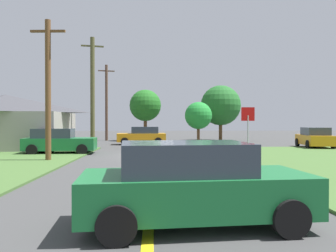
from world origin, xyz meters
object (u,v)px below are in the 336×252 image
at_px(parked_car_near_building, 59,141).
at_px(pine_tree_center, 221,105).
at_px(car_on_crossroad, 315,138).
at_px(car_behind_on_main_road, 192,184).
at_px(barn, 5,122).
at_px(car_approaching_junction, 142,136).
at_px(utility_pole_mid, 93,91).
at_px(utility_pole_near, 48,88).
at_px(utility_pole_far, 106,102).
at_px(oak_tree_left, 198,116).
at_px(oak_tree_right, 145,106).
at_px(stop_sign, 248,123).

xyz_separation_m(parked_car_near_building, pine_tree_center, (13.53, 15.15, 3.11)).
bearing_deg(car_on_crossroad, car_behind_on_main_road, 157.20).
xyz_separation_m(car_on_crossroad, barn, (-23.87, -0.25, 1.25)).
height_order(car_approaching_junction, utility_pole_mid, utility_pole_mid).
bearing_deg(car_on_crossroad, utility_pole_near, 123.74).
bearing_deg(parked_car_near_building, utility_pole_near, -84.23).
relative_size(parked_car_near_building, barn, 0.49).
height_order(car_on_crossroad, utility_pole_mid, utility_pole_mid).
bearing_deg(utility_pole_far, utility_pole_mid, -88.35).
relative_size(oak_tree_left, oak_tree_right, 0.72).
bearing_deg(car_behind_on_main_road, pine_tree_center, 72.60).
xyz_separation_m(car_behind_on_main_road, oak_tree_right, (-1.72, 29.82, 3.08)).
height_order(car_on_crossroad, utility_pole_far, utility_pole_far).
relative_size(utility_pole_mid, utility_pole_far, 1.06).
height_order(utility_pole_mid, utility_pole_far, utility_pole_mid).
distance_m(parked_car_near_building, oak_tree_right, 16.21).
bearing_deg(oak_tree_left, pine_tree_center, 53.79).
distance_m(car_approaching_junction, utility_pole_mid, 6.24).
distance_m(stop_sign, pine_tree_center, 19.44).
relative_size(car_behind_on_main_road, barn, 0.50).
bearing_deg(car_behind_on_main_road, barn, 117.77).
relative_size(car_approaching_junction, utility_pole_far, 0.53).
distance_m(utility_pole_near, utility_pole_far, 19.38).
bearing_deg(car_approaching_junction, car_on_crossroad, 157.53).
distance_m(oak_tree_left, oak_tree_right, 6.85).
height_order(car_on_crossroad, oak_tree_right, oak_tree_right).
distance_m(utility_pole_mid, pine_tree_center, 15.65).
distance_m(stop_sign, utility_pole_mid, 14.15).
distance_m(car_approaching_junction, utility_pole_near, 13.85).
height_order(parked_car_near_building, oak_tree_left, oak_tree_left).
height_order(parked_car_near_building, utility_pole_far, utility_pole_far).
xyz_separation_m(car_approaching_junction, oak_tree_right, (0.12, 6.28, 3.08)).
relative_size(parked_car_near_building, pine_tree_center, 0.72).
xyz_separation_m(car_behind_on_main_road, oak_tree_left, (3.63, 25.71, 1.88)).
bearing_deg(oak_tree_right, car_behind_on_main_road, -86.71).
distance_m(utility_pole_near, oak_tree_left, 17.95).
height_order(utility_pole_near, utility_pole_mid, utility_pole_mid).
distance_m(parked_car_near_building, utility_pole_near, 5.03).
bearing_deg(utility_pole_far, oak_tree_right, -3.86).
height_order(utility_pole_far, pine_tree_center, utility_pole_far).
height_order(car_on_crossroad, oak_tree_left, oak_tree_left).
xyz_separation_m(stop_sign, barn, (-16.13, 7.96, 0.09)).
relative_size(utility_pole_near, oak_tree_right, 1.29).
relative_size(car_approaching_junction, parked_car_near_building, 1.00).
height_order(car_on_crossroad, pine_tree_center, pine_tree_center).
height_order(parked_car_near_building, utility_pole_mid, utility_pole_mid).
height_order(stop_sign, barn, barn).
bearing_deg(car_on_crossroad, utility_pole_mid, 94.62).
xyz_separation_m(car_behind_on_main_road, utility_pole_near, (-6.20, 10.74, 2.96)).
distance_m(car_on_crossroad, oak_tree_right, 17.75).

